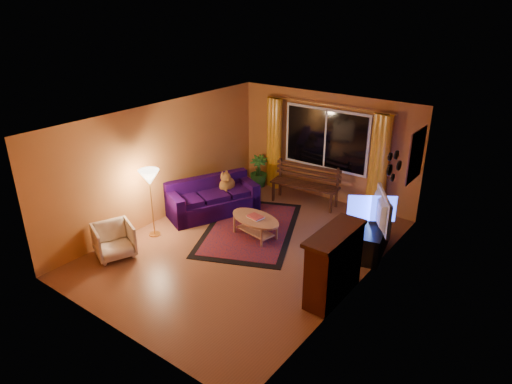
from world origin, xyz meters
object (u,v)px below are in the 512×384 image
Objects in this scene: bench at (304,194)px; sofa at (213,197)px; coffee_table at (255,227)px; tv_console at (374,238)px; floor_lamp at (152,204)px; armchair at (114,239)px.

bench is 2.14m from sofa.
tv_console is (2.12, 0.88, 0.06)m from coffee_table.
tv_console is at bearing 33.93° from sofa.
bench is 3.54m from floor_lamp.
armchair is (-1.61, -4.09, 0.11)m from bench.
sofa is 1.42m from coffee_table.
coffee_table is (1.65, 2.14, -0.14)m from armchair.
floor_lamp is 2.10m from coffee_table.
bench is 1.21× the size of tv_console.
floor_lamp reaches higher than armchair.
bench is at bearing 142.25° from tv_console.
tv_console is (3.79, 2.04, -0.42)m from floor_lamp.
sofa reaches higher than tv_console.
floor_lamp is (-0.02, 0.97, 0.35)m from armchair.
armchair reaches higher than coffee_table.
bench is 1.37× the size of coffee_table.
floor_lamp is 4.33m from tv_console.
tv_console is (3.77, 3.02, -0.07)m from armchair.
armchair is 0.53× the size of tv_console.
floor_lamp is (-1.63, -3.11, 0.46)m from bench.
bench is at bearing 75.33° from sofa.
armchair is at bearing -88.62° from floor_lamp.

